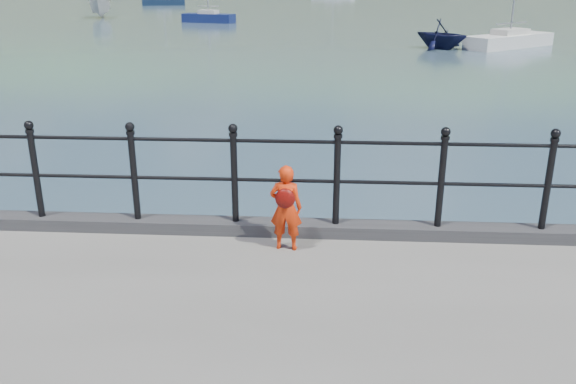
# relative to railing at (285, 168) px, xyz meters

# --- Properties ---
(ground) EXTENTS (600.00, 600.00, 0.00)m
(ground) POSITION_rel_railing_xyz_m (-0.00, 0.15, -1.82)
(ground) COLOR #2D4251
(ground) RESTS_ON ground
(kerb) EXTENTS (60.00, 0.30, 0.15)m
(kerb) POSITION_rel_railing_xyz_m (-0.00, -0.00, -0.75)
(kerb) COLOR #28282B
(kerb) RESTS_ON quay
(railing) EXTENTS (18.11, 0.11, 1.20)m
(railing) POSITION_rel_railing_xyz_m (0.00, 0.00, 0.00)
(railing) COLOR black
(railing) RESTS_ON kerb
(far_shore) EXTENTS (830.00, 200.00, 156.00)m
(far_shore) POSITION_rel_railing_xyz_m (38.34, 239.56, -24.39)
(far_shore) COLOR #333A21
(far_shore) RESTS_ON ground
(child) EXTENTS (0.38, 0.32, 0.99)m
(child) POSITION_rel_railing_xyz_m (0.03, -0.43, -0.32)
(child) COLOR red
(child) RESTS_ON quay
(launch_white) EXTENTS (2.87, 4.91, 1.78)m
(launch_white) POSITION_rel_railing_xyz_m (-19.91, 48.80, -0.93)
(launch_white) COLOR beige
(launch_white) RESTS_ON ground
(launch_navy) EXTENTS (3.96, 3.91, 1.58)m
(launch_navy) POSITION_rel_railing_xyz_m (6.54, 27.45, -1.04)
(launch_navy) COLOR black
(launch_navy) RESTS_ON ground
(sailboat_near) EXTENTS (5.60, 4.97, 8.15)m
(sailboat_near) POSITION_rel_railing_xyz_m (10.44, 28.43, -1.48)
(sailboat_near) COLOR silver
(sailboat_near) RESTS_ON ground
(sailboat_left) EXTENTS (5.38, 2.95, 7.44)m
(sailboat_left) POSITION_rel_railing_xyz_m (-19.88, 70.39, -1.48)
(sailboat_left) COLOR black
(sailboat_left) RESTS_ON ground
(sailboat_port) EXTENTS (4.51, 2.53, 6.49)m
(sailboat_port) POSITION_rel_railing_xyz_m (-9.36, 44.42, -1.48)
(sailboat_port) COLOR #121D50
(sailboat_port) RESTS_ON ground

